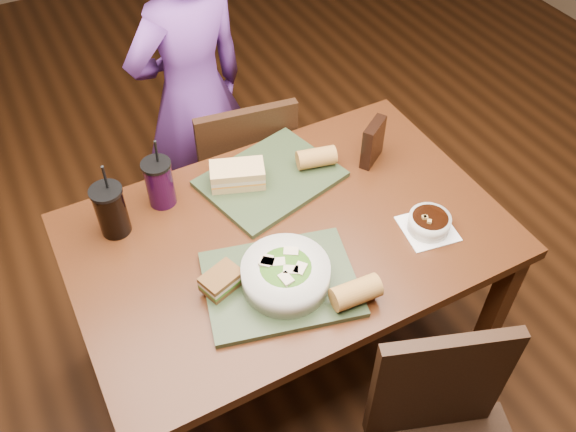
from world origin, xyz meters
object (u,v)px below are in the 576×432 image
Objects in this scene: sandwich_near at (221,281)px; baguette_near at (356,292)px; baguette_far at (316,158)px; cup_cola at (111,210)px; cup_berry at (160,183)px; tray_near at (281,284)px; soup_bowl at (429,223)px; sandwich_far at (237,175)px; dining_table at (288,251)px; chip_bag at (373,142)px; diner at (193,96)px; salad_bowl at (286,274)px; tray_far at (271,179)px; chair_far at (241,176)px.

baguette_near is at bearing -34.98° from sandwich_near.
baguette_far reaches higher than sandwich_near.
cup_berry is at bearing 16.73° from cup_cola.
tray_near is 2.38× the size of soup_bowl.
sandwich_near is 0.65× the size of sandwich_far.
dining_table is at bearing -136.09° from baguette_far.
dining_table is 6.68× the size of sandwich_far.
chip_bag is (0.46, -0.09, 0.02)m from sandwich_far.
diner is 1.04m from salad_bowl.
chip_bag reaches higher than baguette_near.
dining_table is 0.47m from chip_bag.
baguette_near reaches higher than tray_far.
dining_table is 0.45m from cup_berry.
sandwich_far is (-0.05, 0.25, 0.14)m from dining_table.
salad_bowl is at bearing -24.10° from sandwich_near.
diner is 1.17m from baguette_near.
chair_far is 0.84m from salad_bowl.
chip_bag is (0.35, -0.07, 0.07)m from tray_far.
salad_bowl is at bearing -179.60° from chip_bag.
sandwich_far reaches higher than tray_near.
diner is at bearing 82.99° from sandwich_far.
baguette_near is (-0.05, -0.88, 0.32)m from chair_far.
cup_cola is (-0.34, 0.42, 0.08)m from tray_near.
baguette_near reaches higher than tray_near.
salad_bowl is at bearing -129.39° from baguette_far.
tray_near is 3.27× the size of baguette_far.
baguette_near is 0.88× the size of chip_bag.
chip_bag is at bearing -51.81° from chair_far.
sandwich_far reaches higher than dining_table.
chip_bag is (0.52, 0.33, 0.07)m from tray_near.
tray_far is 0.36m from chip_bag.
dining_table is 0.85m from diner.
diner reaches higher than tray_near.
baguette_near is 0.54× the size of cup_berry.
sandwich_near is 0.98× the size of baguette_far.
cup_berry is (-0.33, 0.62, 0.03)m from baguette_near.
tray_near is (-0.11, -0.17, 0.10)m from dining_table.
sandwich_far is 1.45× the size of baguette_near.
sandwich_far is (-0.07, -0.60, 0.09)m from diner.
sandwich_near is (-0.32, -0.34, 0.03)m from tray_far.
chair_far is at bearing 74.74° from tray_near.
diner is 0.78m from cup_cola.
baguette_near is at bearing -93.22° from chair_far.
sandwich_near is 0.58m from baguette_far.
diner is at bearing 83.04° from salad_bowl.
tray_near is 1.71× the size of salad_bowl.
sandwich_far is (0.21, 0.36, 0.01)m from sandwich_near.
cup_cola is (-0.36, 0.43, 0.03)m from salad_bowl.
baguette_far is at bearing 94.86° from diner.
diner is at bearing 85.52° from chip_bag.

